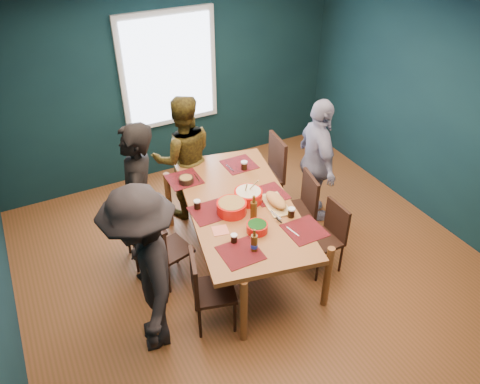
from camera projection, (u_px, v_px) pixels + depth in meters
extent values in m
cube|color=brown|center=(256.00, 269.00, 5.35)|extent=(5.00, 5.00, 0.01)
cube|color=silver|center=(262.00, 28.00, 3.81)|extent=(5.00, 5.00, 0.01)
cube|color=#0D292E|center=(443.00, 117.00, 5.52)|extent=(0.01, 5.00, 2.70)
cube|color=#0D292E|center=(169.00, 83.00, 6.40)|extent=(5.00, 0.01, 2.70)
cube|color=#0D292E|center=(466.00, 368.00, 2.75)|extent=(5.00, 0.01, 2.70)
cube|color=silver|center=(169.00, 70.00, 6.26)|extent=(1.35, 0.06, 1.55)
cube|color=brown|center=(240.00, 205.00, 5.01)|extent=(1.49, 2.34, 0.05)
cylinder|color=brown|center=(244.00, 311.00, 4.34)|extent=(0.08, 0.08, 0.77)
cylinder|color=brown|center=(327.00, 277.00, 4.70)|extent=(0.08, 0.08, 0.77)
cylinder|color=brown|center=(169.00, 200.00, 5.80)|extent=(0.08, 0.08, 0.77)
cylinder|color=brown|center=(237.00, 181.00, 6.16)|extent=(0.08, 0.08, 0.77)
cube|color=black|center=(145.00, 228.00, 5.26)|extent=(0.42, 0.42, 0.04)
cube|color=black|center=(125.00, 215.00, 5.05)|extent=(0.05, 0.41, 0.45)
cylinder|color=black|center=(136.00, 258.00, 5.19)|extent=(0.03, 0.03, 0.42)
cylinder|color=black|center=(166.00, 248.00, 5.32)|extent=(0.03, 0.03, 0.42)
cylinder|color=black|center=(128.00, 239.00, 5.45)|extent=(0.03, 0.03, 0.42)
cylinder|color=black|center=(157.00, 231.00, 5.58)|extent=(0.03, 0.03, 0.42)
cube|color=black|center=(171.00, 250.00, 5.01)|extent=(0.46, 0.46, 0.04)
cube|color=black|center=(155.00, 240.00, 4.79)|extent=(0.13, 0.38, 0.41)
cylinder|color=black|center=(169.00, 279.00, 4.95)|extent=(0.03, 0.03, 0.39)
cylinder|color=black|center=(193.00, 265.00, 5.12)|extent=(0.03, 0.03, 0.39)
cylinder|color=black|center=(152.00, 263.00, 5.15)|extent=(0.03, 0.03, 0.39)
cylinder|color=black|center=(176.00, 250.00, 5.32)|extent=(0.03, 0.03, 0.39)
cube|color=black|center=(214.00, 291.00, 4.49)|extent=(0.49, 0.49, 0.04)
cube|color=black|center=(194.00, 276.00, 4.33)|extent=(0.14, 0.39, 0.43)
cylinder|color=black|center=(200.00, 323.00, 4.46)|extent=(0.03, 0.03, 0.41)
cylinder|color=black|center=(235.00, 317.00, 4.51)|extent=(0.03, 0.03, 0.41)
cylinder|color=black|center=(195.00, 297.00, 4.73)|extent=(0.03, 0.03, 0.41)
cylinder|color=black|center=(228.00, 292.00, 4.79)|extent=(0.03, 0.03, 0.41)
cube|color=black|center=(261.00, 178.00, 6.01)|extent=(0.52, 0.52, 0.04)
cube|color=black|center=(277.00, 156.00, 5.91)|extent=(0.10, 0.47, 0.51)
cylinder|color=black|center=(252.00, 206.00, 5.94)|extent=(0.04, 0.04, 0.48)
cylinder|color=black|center=(281.00, 199.00, 6.06)|extent=(0.04, 0.04, 0.48)
cylinder|color=black|center=(241.00, 189.00, 6.25)|extent=(0.04, 0.04, 0.48)
cylinder|color=black|center=(269.00, 183.00, 6.37)|extent=(0.04, 0.04, 0.48)
cube|color=black|center=(294.00, 212.00, 5.51)|extent=(0.48, 0.48, 0.04)
cube|color=black|center=(310.00, 193.00, 5.41)|extent=(0.12, 0.41, 0.45)
cylinder|color=black|center=(284.00, 239.00, 5.46)|extent=(0.03, 0.03, 0.42)
cylinder|color=black|center=(312.00, 233.00, 5.54)|extent=(0.03, 0.03, 0.42)
cylinder|color=black|center=(274.00, 221.00, 5.74)|extent=(0.03, 0.03, 0.42)
cylinder|color=black|center=(301.00, 216.00, 5.81)|extent=(0.03, 0.03, 0.42)
cube|color=black|center=(322.00, 240.00, 5.15)|extent=(0.38, 0.38, 0.04)
cube|color=black|center=(337.00, 220.00, 5.08)|extent=(0.04, 0.37, 0.41)
cylinder|color=black|center=(317.00, 268.00, 5.09)|extent=(0.03, 0.03, 0.38)
cylinder|color=black|center=(341.00, 258.00, 5.21)|extent=(0.03, 0.03, 0.38)
cylinder|color=black|center=(301.00, 250.00, 5.32)|extent=(0.03, 0.03, 0.38)
cylinder|color=black|center=(324.00, 242.00, 5.44)|extent=(0.03, 0.03, 0.38)
imported|color=black|center=(140.00, 204.00, 4.85)|extent=(0.64, 0.77, 1.81)
imported|color=black|center=(184.00, 158.00, 5.79)|extent=(0.91, 0.77, 1.63)
imported|color=white|center=(317.00, 162.00, 5.72)|extent=(0.61, 1.02, 1.62)
imported|color=black|center=(145.00, 272.00, 4.08)|extent=(0.83, 1.22, 1.74)
cylinder|color=red|center=(232.00, 208.00, 4.83)|extent=(0.31, 0.31, 0.13)
cylinder|color=#5B9A38|center=(232.00, 203.00, 4.79)|extent=(0.28, 0.28, 0.02)
cylinder|color=red|center=(248.00, 196.00, 5.00)|extent=(0.31, 0.31, 0.12)
cylinder|color=beige|center=(248.00, 192.00, 4.97)|extent=(0.27, 0.27, 0.02)
cylinder|color=tan|center=(252.00, 187.00, 4.96)|extent=(0.09, 0.17, 0.24)
cylinder|color=tan|center=(246.00, 189.00, 4.93)|extent=(0.08, 0.17, 0.24)
cylinder|color=red|center=(257.00, 228.00, 4.59)|extent=(0.21, 0.21, 0.09)
cylinder|color=#134C14|center=(257.00, 224.00, 4.56)|extent=(0.19, 0.19, 0.02)
cube|color=#D4B572|center=(276.00, 205.00, 4.96)|extent=(0.28, 0.45, 0.02)
ellipsoid|color=#CA8148|center=(276.00, 200.00, 4.93)|extent=(0.20, 0.36, 0.10)
cube|color=#B1B1B8|center=(276.00, 215.00, 4.79)|extent=(0.04, 0.17, 0.00)
cylinder|color=black|center=(279.00, 220.00, 4.71)|extent=(0.03, 0.10, 0.02)
sphere|color=#1E5413|center=(281.00, 204.00, 4.86)|extent=(0.03, 0.03, 0.03)
sphere|color=#1E5413|center=(276.00, 200.00, 4.93)|extent=(0.03, 0.03, 0.03)
sphere|color=#1E5413|center=(271.00, 195.00, 4.99)|extent=(0.03, 0.03, 0.03)
cylinder|color=black|center=(186.00, 180.00, 5.31)|extent=(0.17, 0.17, 0.07)
cylinder|color=#5B9A38|center=(186.00, 178.00, 5.29)|extent=(0.14, 0.14, 0.02)
cylinder|color=#44280C|center=(254.00, 243.00, 4.33)|extent=(0.06, 0.06, 0.18)
cylinder|color=#44280C|center=(254.00, 233.00, 4.26)|extent=(0.03, 0.03, 0.07)
cylinder|color=#1B3AC3|center=(254.00, 246.00, 4.35)|extent=(0.07, 0.07, 0.04)
cylinder|color=#44280C|center=(254.00, 210.00, 4.73)|extent=(0.07, 0.07, 0.19)
cylinder|color=#44280C|center=(254.00, 199.00, 4.66)|extent=(0.03, 0.03, 0.08)
cylinder|color=black|center=(234.00, 239.00, 4.45)|extent=(0.06, 0.06, 0.09)
cylinder|color=silver|center=(234.00, 235.00, 4.43)|extent=(0.07, 0.07, 0.01)
cylinder|color=black|center=(291.00, 213.00, 4.78)|extent=(0.07, 0.07, 0.10)
cylinder|color=silver|center=(292.00, 209.00, 4.75)|extent=(0.08, 0.08, 0.02)
cylinder|color=black|center=(244.00, 166.00, 5.53)|extent=(0.07, 0.07, 0.11)
cylinder|color=silver|center=(244.00, 162.00, 5.50)|extent=(0.08, 0.08, 0.02)
cylinder|color=black|center=(197.00, 205.00, 4.89)|extent=(0.07, 0.07, 0.10)
cylinder|color=silver|center=(197.00, 201.00, 4.86)|extent=(0.07, 0.07, 0.02)
cube|color=#DE735D|center=(265.00, 192.00, 5.17)|extent=(0.16, 0.16, 0.00)
cube|color=#DE735D|center=(220.00, 230.00, 4.62)|extent=(0.18, 0.18, 0.00)
cube|color=#DE735D|center=(307.00, 233.00, 4.58)|extent=(0.13, 0.13, 0.00)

